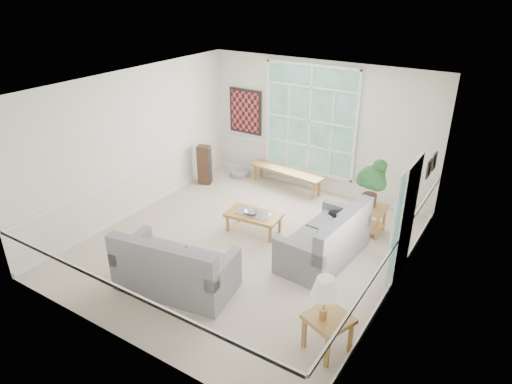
% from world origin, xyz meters
% --- Properties ---
extents(floor, '(5.50, 6.00, 0.01)m').
position_xyz_m(floor, '(0.00, 0.00, -0.01)').
color(floor, '#BBAB9A').
rests_on(floor, ground).
extents(ceiling, '(5.50, 6.00, 0.02)m').
position_xyz_m(ceiling, '(0.00, 0.00, 3.00)').
color(ceiling, white).
rests_on(ceiling, ground).
extents(wall_back, '(5.50, 0.02, 3.00)m').
position_xyz_m(wall_back, '(0.00, 3.00, 1.50)').
color(wall_back, silver).
rests_on(wall_back, ground).
extents(wall_front, '(5.50, 0.02, 3.00)m').
position_xyz_m(wall_front, '(0.00, -3.00, 1.50)').
color(wall_front, silver).
rests_on(wall_front, ground).
extents(wall_left, '(0.02, 6.00, 3.00)m').
position_xyz_m(wall_left, '(-2.75, 0.00, 1.50)').
color(wall_left, silver).
rests_on(wall_left, ground).
extents(wall_right, '(0.02, 6.00, 3.00)m').
position_xyz_m(wall_right, '(2.75, 0.00, 1.50)').
color(wall_right, silver).
rests_on(wall_right, ground).
extents(window_back, '(2.30, 0.08, 2.40)m').
position_xyz_m(window_back, '(-0.20, 2.96, 1.65)').
color(window_back, white).
rests_on(window_back, wall_back).
extents(entry_door, '(0.08, 0.90, 2.10)m').
position_xyz_m(entry_door, '(2.71, 0.60, 1.05)').
color(entry_door, white).
rests_on(entry_door, floor).
extents(door_sidelight, '(0.08, 0.26, 1.90)m').
position_xyz_m(door_sidelight, '(2.71, -0.03, 1.15)').
color(door_sidelight, white).
rests_on(door_sidelight, wall_right).
extents(wall_art, '(0.90, 0.06, 1.10)m').
position_xyz_m(wall_art, '(-1.95, 2.95, 1.60)').
color(wall_art, maroon).
rests_on(wall_art, wall_back).
extents(wall_frame_near, '(0.04, 0.26, 0.32)m').
position_xyz_m(wall_frame_near, '(2.71, 1.75, 1.55)').
color(wall_frame_near, black).
rests_on(wall_frame_near, wall_right).
extents(wall_frame_far, '(0.04, 0.26, 0.32)m').
position_xyz_m(wall_frame_far, '(2.71, 2.15, 1.55)').
color(wall_frame_far, black).
rests_on(wall_frame_far, wall_right).
extents(loveseat_right, '(1.10, 1.91, 1.00)m').
position_xyz_m(loveseat_right, '(1.42, 0.36, 0.50)').
color(loveseat_right, gray).
rests_on(loveseat_right, floor).
extents(loveseat_front, '(2.00, 1.26, 1.01)m').
position_xyz_m(loveseat_front, '(-0.23, -1.67, 0.51)').
color(loveseat_front, gray).
rests_on(loveseat_front, floor).
extents(coffee_table, '(1.12, 0.68, 0.40)m').
position_xyz_m(coffee_table, '(-0.14, 0.49, 0.20)').
color(coffee_table, '#A07239').
rests_on(coffee_table, floor).
extents(pewter_bowl, '(0.38, 0.38, 0.08)m').
position_xyz_m(pewter_bowl, '(-0.17, 0.48, 0.44)').
color(pewter_bowl, '#949499').
rests_on(pewter_bowl, coffee_table).
extents(window_bench, '(1.93, 0.58, 0.44)m').
position_xyz_m(window_bench, '(-0.61, 2.65, 0.22)').
color(window_bench, '#A07239').
rests_on(window_bench, floor).
extents(end_table, '(0.57, 0.57, 0.56)m').
position_xyz_m(end_table, '(1.80, 1.71, 0.28)').
color(end_table, '#A07239').
rests_on(end_table, floor).
extents(houseplant, '(0.69, 0.69, 0.96)m').
position_xyz_m(houseplant, '(1.73, 1.74, 1.04)').
color(houseplant, '#215426').
rests_on(houseplant, end_table).
extents(side_table, '(0.71, 0.71, 0.56)m').
position_xyz_m(side_table, '(2.40, -1.64, 0.28)').
color(side_table, '#A07239').
rests_on(side_table, floor).
extents(table_lamp, '(0.52, 0.52, 0.64)m').
position_xyz_m(table_lamp, '(2.34, -1.71, 0.88)').
color(table_lamp, silver).
rests_on(table_lamp, side_table).
extents(pet_bed, '(0.64, 0.64, 0.15)m').
position_xyz_m(pet_bed, '(-1.94, 2.65, 0.07)').
color(pet_bed, gray).
rests_on(pet_bed, floor).
extents(floor_speaker, '(0.36, 0.32, 0.96)m').
position_xyz_m(floor_speaker, '(-2.40, 1.82, 0.48)').
color(floor_speaker, '#3F281C').
rests_on(floor_speaker, floor).
extents(cat, '(0.38, 0.31, 0.15)m').
position_xyz_m(cat, '(1.36, 1.01, 0.59)').
color(cat, black).
rests_on(cat, loveseat_right).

